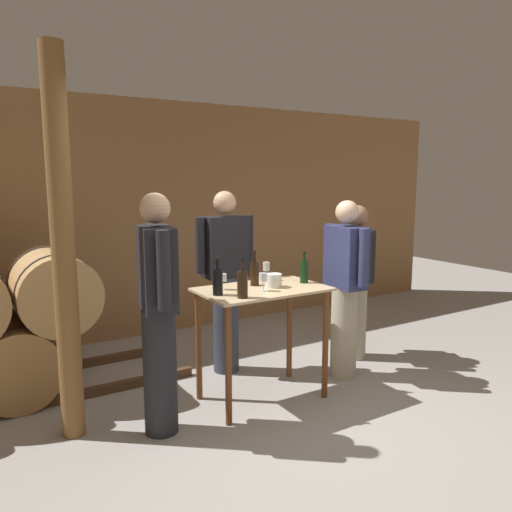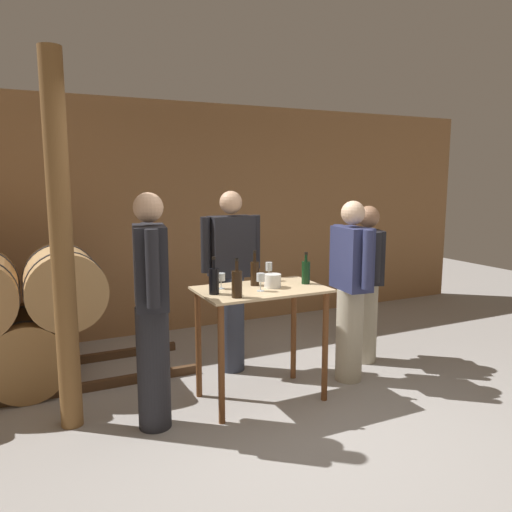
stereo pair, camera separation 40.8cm
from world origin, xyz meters
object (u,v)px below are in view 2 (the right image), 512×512
person_host (152,307)px  wine_bottle_left (237,283)px  wine_glass_near_left (221,278)px  wine_glass_near_right (269,267)px  wine_bottle_right (306,272)px  person_visitor_bearded (366,281)px  wine_bottle_center (255,273)px  wine_glass_near_center (261,278)px  ice_bucket (273,281)px  person_visitor_near_door (351,287)px  wooden_post (62,246)px  wine_bottle_far_left (214,280)px  person_visitor_with_scarf (231,277)px

person_host → wine_bottle_left: bearing=-10.2°
wine_glass_near_left → wine_glass_near_right: wine_glass_near_right is taller
wine_bottle_right → person_visitor_bearded: bearing=20.5°
wine_bottle_right → wine_bottle_center: bearing=163.3°
wine_bottle_right → wine_glass_near_center: wine_bottle_right is taller
person_host → ice_bucket: bearing=4.5°
wine_glass_near_right → person_visitor_bearded: bearing=4.3°
person_visitor_near_door → wooden_post: bearing=175.5°
person_visitor_near_door → person_visitor_bearded: bearing=37.1°
wooden_post → wine_glass_near_center: (1.43, -0.29, -0.30)m
person_host → wooden_post: bearing=152.3°
person_visitor_bearded → person_visitor_near_door: person_visitor_near_door is taller
wine_bottle_center → wine_glass_near_right: (0.20, 0.13, 0.01)m
wine_bottle_right → wine_glass_near_right: (-0.22, 0.25, 0.01)m
wine_glass_near_center → person_visitor_near_door: 0.97m
wine_bottle_center → wine_glass_near_center: (-0.05, -0.21, -0.00)m
wine_bottle_center → ice_bucket: size_ratio=2.12×
wine_bottle_far_left → ice_bucket: size_ratio=2.11×
wine_bottle_center → wine_glass_near_center: wine_bottle_center is taller
ice_bucket → person_visitor_near_door: bearing=1.7°
wooden_post → wine_bottle_center: size_ratio=9.26×
wine_glass_near_left → wine_glass_near_center: bearing=-40.2°
wine_bottle_right → wooden_post: bearing=173.8°
person_visitor_near_door → wine_bottle_far_left: bearing=-178.4°
wooden_post → person_visitor_with_scarf: size_ratio=1.58×
wooden_post → person_visitor_bearded: bearing=2.7°
wine_bottle_center → wine_bottle_left: bearing=-133.0°
wine_bottle_far_left → wine_bottle_right: size_ratio=1.08×
person_visitor_near_door → wine_bottle_center: bearing=173.1°
person_host → wine_glass_near_right: bearing=16.9°
wine_glass_near_right → person_visitor_bearded: person_visitor_bearded is taller
wine_bottle_center → person_visitor_bearded: person_visitor_bearded is taller
person_host → person_visitor_bearded: 2.28m
person_visitor_near_door → wine_bottle_right: bearing=-178.0°
person_visitor_bearded → ice_bucket: bearing=-164.3°
wine_glass_near_center → wine_glass_near_right: wine_glass_near_right is taller
wine_bottle_far_left → person_host: size_ratio=0.17×
wine_glass_near_left → ice_bucket: bearing=-18.5°
wine_bottle_far_left → person_visitor_bearded: size_ratio=0.19×
wine_glass_near_center → person_visitor_near_door: (0.95, 0.10, -0.19)m
wine_bottle_right → person_host: bearing=-176.3°
person_visitor_bearded → wooden_post: bearing=-177.3°
wine_glass_near_right → wooden_post: bearing=-178.4°
person_visitor_bearded → wine_glass_near_left: bearing=-172.6°
wine_glass_near_right → wine_bottle_right: bearing=-48.9°
ice_bucket → wine_bottle_center: bearing=126.9°
wine_bottle_right → person_visitor_with_scarf: (-0.39, 0.70, -0.14)m
wine_bottle_left → wine_glass_near_right: (0.50, 0.45, 0.01)m
wine_bottle_right → ice_bucket: wine_bottle_right is taller
wine_glass_near_center → person_host: size_ratio=0.08×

